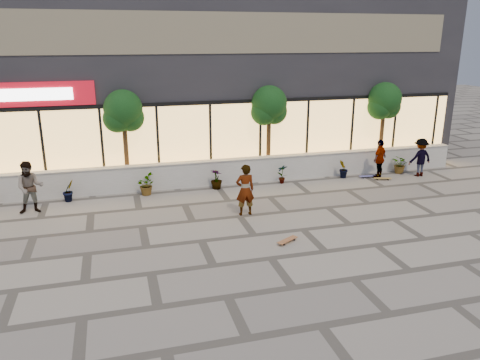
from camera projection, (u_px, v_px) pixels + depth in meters
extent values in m
plane|color=gray|center=(271.00, 258.00, 12.88)|extent=(80.00, 80.00, 0.00)
cube|color=white|center=(216.00, 173.00, 19.19)|extent=(22.00, 0.35, 1.00)
cube|color=#B2AFA8|center=(216.00, 161.00, 19.04)|extent=(22.00, 0.42, 0.04)
cube|color=#27262B|center=(191.00, 71.00, 23.16)|extent=(24.00, 9.00, 8.50)
cube|color=#FFC266|center=(210.00, 139.00, 19.74)|extent=(23.04, 0.05, 3.00)
cube|color=black|center=(210.00, 103.00, 19.26)|extent=(23.04, 0.08, 0.15)
cube|color=#A80C19|center=(25.00, 95.00, 17.31)|extent=(5.00, 0.10, 0.90)
cube|color=white|center=(24.00, 95.00, 17.25)|extent=(3.40, 0.06, 0.45)
cube|color=brown|center=(208.00, 33.00, 18.48)|extent=(21.60, 0.05, 1.60)
imported|color=#113713|center=(69.00, 191.00, 17.27)|extent=(0.57, 0.57, 0.81)
imported|color=#113713|center=(145.00, 185.00, 17.98)|extent=(0.68, 0.77, 0.81)
imported|color=#113713|center=(216.00, 179.00, 18.69)|extent=(0.64, 0.64, 0.81)
imported|color=#113713|center=(282.00, 174.00, 19.39)|extent=(0.46, 0.35, 0.81)
imported|color=#113713|center=(343.00, 169.00, 20.10)|extent=(0.55, 0.57, 0.81)
imported|color=#113713|center=(400.00, 165.00, 20.81)|extent=(0.77, 0.84, 0.81)
cylinder|color=#483219|center=(126.00, 148.00, 18.62)|extent=(0.18, 0.18, 3.24)
sphere|color=#113713|center=(123.00, 109.00, 18.17)|extent=(1.50, 1.50, 1.50)
sphere|color=#113713|center=(117.00, 119.00, 18.17)|extent=(1.10, 1.10, 1.10)
sphere|color=#113713|center=(130.00, 118.00, 18.38)|extent=(1.10, 1.10, 1.10)
cylinder|color=#483219|center=(269.00, 139.00, 20.14)|extent=(0.18, 0.18, 3.24)
sphere|color=#113713|center=(269.00, 103.00, 19.69)|extent=(1.50, 1.50, 1.50)
sphere|color=#113713|center=(264.00, 112.00, 19.68)|extent=(1.10, 1.10, 1.10)
sphere|color=#113713|center=(274.00, 111.00, 19.90)|extent=(1.10, 1.10, 1.10)
cylinder|color=#483219|center=(382.00, 133.00, 21.53)|extent=(0.18, 0.18, 3.24)
sphere|color=#113713|center=(385.00, 99.00, 21.08)|extent=(1.50, 1.50, 1.50)
sphere|color=#113713|center=(380.00, 107.00, 21.07)|extent=(1.10, 1.10, 1.10)
sphere|color=#113713|center=(388.00, 107.00, 21.29)|extent=(1.10, 1.10, 1.10)
imported|color=silver|center=(245.00, 190.00, 15.80)|extent=(0.65, 0.43, 1.78)
imported|color=tan|center=(30.00, 187.00, 15.97)|extent=(0.91, 0.71, 1.84)
imported|color=silver|center=(380.00, 159.00, 20.03)|extent=(1.05, 0.89, 1.69)
imported|color=maroon|center=(420.00, 157.00, 20.30)|extent=(1.12, 0.69, 1.67)
cube|color=brown|center=(287.00, 240.00, 13.85)|extent=(0.76, 0.56, 0.02)
cylinder|color=black|center=(291.00, 239.00, 14.08)|extent=(0.06, 0.05, 0.06)
cylinder|color=black|center=(294.00, 240.00, 13.98)|extent=(0.06, 0.05, 0.06)
cylinder|color=black|center=(281.00, 243.00, 13.75)|extent=(0.06, 0.05, 0.06)
cylinder|color=black|center=(284.00, 245.00, 13.66)|extent=(0.06, 0.05, 0.06)
cube|color=olive|center=(383.00, 178.00, 19.92)|extent=(0.75, 0.37, 0.02)
cylinder|color=black|center=(387.00, 179.00, 20.00)|extent=(0.06, 0.04, 0.05)
cylinder|color=black|center=(388.00, 180.00, 19.88)|extent=(0.06, 0.04, 0.05)
cylinder|color=black|center=(377.00, 179.00, 20.00)|extent=(0.06, 0.04, 0.05)
cylinder|color=black|center=(378.00, 180.00, 19.88)|extent=(0.06, 0.04, 0.05)
cube|color=#535499|center=(368.00, 176.00, 20.23)|extent=(0.76, 0.25, 0.02)
cylinder|color=black|center=(372.00, 176.00, 20.35)|extent=(0.06, 0.03, 0.05)
cylinder|color=black|center=(373.00, 177.00, 20.23)|extent=(0.06, 0.03, 0.05)
cylinder|color=black|center=(362.00, 177.00, 20.27)|extent=(0.06, 0.03, 0.05)
cylinder|color=black|center=(363.00, 178.00, 20.14)|extent=(0.06, 0.03, 0.05)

